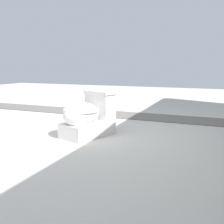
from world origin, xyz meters
The scene contains 3 objects.
ground_plane centered at (0.00, 0.00, 0.00)m, with size 14.00×14.00×0.00m, color #B7B2A8.
gravel_strip centered at (-1.35, 0.50, 0.01)m, with size 0.56×8.00×0.01m, color #605B56.
toilet centered at (-0.02, 0.07, 0.22)m, with size 0.71×0.55×0.52m.
Camera 1 is at (2.59, 1.44, 0.81)m, focal length 42.00 mm.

